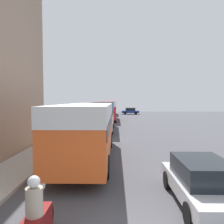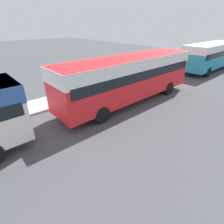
{
  "view_description": "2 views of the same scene",
  "coord_description": "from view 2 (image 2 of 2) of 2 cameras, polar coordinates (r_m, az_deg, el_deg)",
  "views": [
    {
      "loc": [
        -0.39,
        -3.84,
        3.3
      ],
      "look_at": [
        -0.95,
        25.51,
        1.71
      ],
      "focal_mm": 35.0,
      "sensor_mm": 36.0,
      "label": 1
    },
    {
      "loc": [
        6.41,
        22.98,
        5.18
      ],
      "look_at": [
        0.14,
        28.53,
        0.87
      ],
      "focal_mm": 28.0,
      "sensor_mm": 36.0,
      "label": 2
    }
  ],
  "objects": [
    {
      "name": "bus_rear",
      "position": [
        24.23,
        29.66,
        16.36
      ],
      "size": [
        2.6,
        9.35,
        3.09
      ],
      "color": "teal",
      "rests_on": "ground_plane"
    },
    {
      "name": "bus_third_in_line",
      "position": [
        12.29,
        5.82,
        12.35
      ],
      "size": [
        2.53,
        10.99,
        3.17
      ],
      "color": "red",
      "rests_on": "ground_plane"
    }
  ]
}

